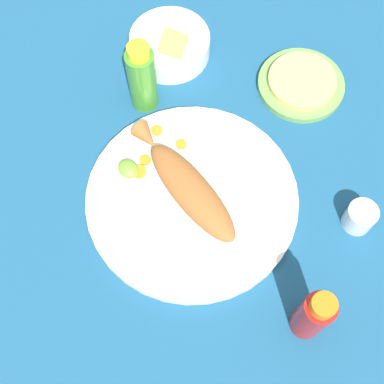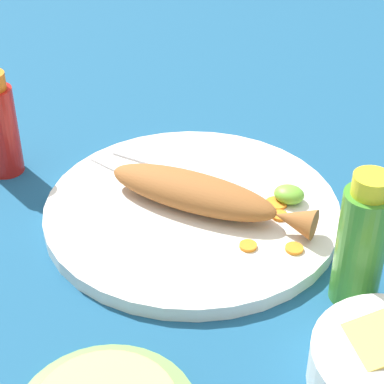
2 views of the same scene
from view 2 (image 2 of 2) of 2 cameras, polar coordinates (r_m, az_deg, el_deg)
ground_plane at (r=0.88m, az=-0.00°, el=-2.03°), size 4.00×4.00×0.00m
main_plate at (r=0.87m, az=-0.00°, el=-1.56°), size 0.37×0.37×0.02m
fried_fish at (r=0.85m, az=0.82°, el=-0.19°), size 0.27×0.08×0.04m
fork_near at (r=0.92m, az=-4.52°, el=1.24°), size 0.18×0.07×0.00m
fork_far at (r=0.94m, az=-2.24°, el=2.20°), size 0.19×0.04×0.00m
carrot_slice_near at (r=0.80m, az=4.62°, el=-4.42°), size 0.02×0.02×0.00m
carrot_slice_mid at (r=0.81m, az=8.39°, el=-4.61°), size 0.02×0.02×0.00m
carrot_slice_far at (r=0.87m, az=6.91°, el=-0.95°), size 0.03×0.03×0.00m
carrot_slice_extra at (r=0.85m, az=7.18°, el=-1.93°), size 0.02×0.02×0.00m
lime_wedge_main at (r=0.88m, az=7.97°, el=-0.19°), size 0.04×0.03×0.02m
hot_sauce_bottle_green at (r=0.74m, az=13.73°, el=-4.07°), size 0.05×0.05×0.16m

